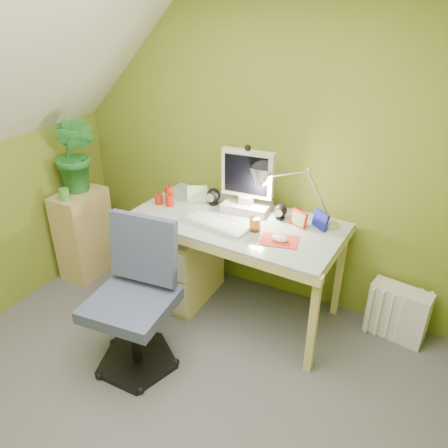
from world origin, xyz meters
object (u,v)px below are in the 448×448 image
at_px(radiator, 398,313).
at_px(desk_lamp, 309,183).
at_px(potted_plant, 76,154).
at_px(monitor, 248,175).
at_px(desk, 235,267).
at_px(task_chair, 130,302).
at_px(side_ledge, 84,234).

bearing_deg(radiator, desk_lamp, -162.24).
bearing_deg(potted_plant, radiator, 7.63).
height_order(monitor, desk_lamp, desk_lamp).
bearing_deg(desk_lamp, potted_plant, -169.27).
bearing_deg(desk, radiator, 16.59).
distance_m(monitor, task_chair, 1.19).
height_order(monitor, side_ledge, monitor).
bearing_deg(radiator, potted_plant, -162.65).
height_order(potted_plant, radiator, potted_plant).
bearing_deg(desk, potted_plant, -174.44).
xyz_separation_m(side_ledge, task_chair, (1.07, -0.70, 0.13)).
distance_m(monitor, radiator, 1.45).
bearing_deg(potted_plant, task_chair, -35.11).
height_order(desk, potted_plant, potted_plant).
bearing_deg(desk_lamp, task_chair, -124.92).
bearing_deg(desk, desk_lamp, 24.80).
relative_size(desk_lamp, radiator, 1.49).
distance_m(desk, side_ledge, 1.41).
height_order(task_chair, radiator, task_chair).
xyz_separation_m(monitor, side_ledge, (-1.40, -0.29, -0.69)).
relative_size(desk, task_chair, 1.44).
relative_size(monitor, side_ledge, 0.72).
distance_m(potted_plant, radiator, 2.73).
bearing_deg(task_chair, potted_plant, 139.34).
distance_m(desk, radiator, 1.21).
bearing_deg(task_chair, desk_lamp, 46.27).
bearing_deg(side_ledge, desk_lamp, 8.98).
bearing_deg(side_ledge, monitor, 11.79).
bearing_deg(radiator, side_ledge, -161.56).
xyz_separation_m(desk_lamp, potted_plant, (-1.85, -0.24, -0.02)).
bearing_deg(potted_plant, desk, 2.57).
xyz_separation_m(desk, radiator, (1.16, 0.28, -0.20)).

